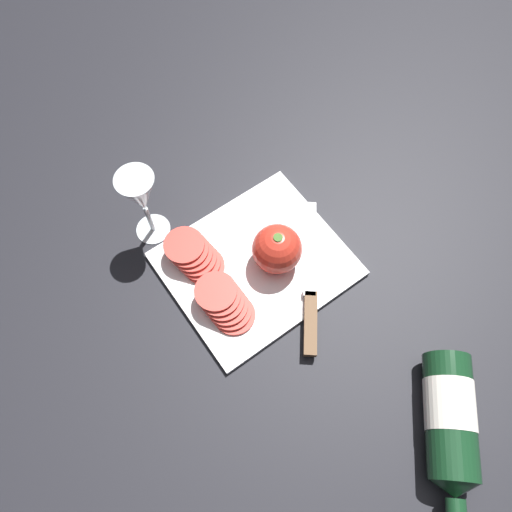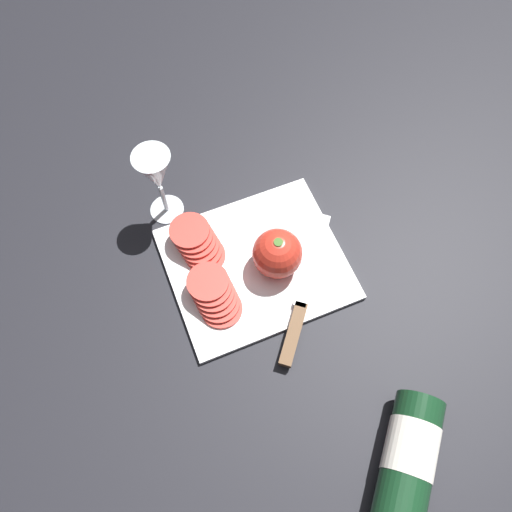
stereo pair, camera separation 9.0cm
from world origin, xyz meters
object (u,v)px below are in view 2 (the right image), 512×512
(wine_glass, at_px, (156,175))
(whole_tomato, at_px, (277,254))
(wine_bottle, at_px, (407,466))
(tomato_slice_stack_far, at_px, (197,243))
(tomato_slice_stack_near, at_px, (215,295))
(knife, at_px, (296,317))

(wine_glass, xyz_separation_m, whole_tomato, (-0.15, 0.20, -0.06))
(wine_glass, bearing_deg, wine_bottle, 108.53)
(wine_bottle, xyz_separation_m, tomato_slice_stack_far, (0.17, -0.48, -0.01))
(wine_glass, height_order, tomato_slice_stack_far, wine_glass)
(tomato_slice_stack_near, distance_m, tomato_slice_stack_far, 0.11)
(tomato_slice_stack_near, bearing_deg, knife, 143.81)
(wine_glass, bearing_deg, knife, 115.13)
(wine_bottle, xyz_separation_m, wine_glass, (0.20, -0.59, 0.08))
(tomato_slice_stack_near, height_order, tomato_slice_stack_far, same)
(wine_bottle, bearing_deg, tomato_slice_stack_near, -64.91)
(wine_bottle, bearing_deg, knife, -79.13)
(knife, bearing_deg, tomato_slice_stack_near, 92.85)
(tomato_slice_stack_near, relative_size, tomato_slice_stack_far, 1.01)
(wine_glass, distance_m, whole_tomato, 0.26)
(wine_bottle, relative_size, tomato_slice_stack_near, 2.21)
(wine_glass, relative_size, knife, 0.68)
(whole_tomato, bearing_deg, tomato_slice_stack_near, 9.71)
(whole_tomato, relative_size, knife, 0.36)
(knife, bearing_deg, whole_tomato, 34.28)
(whole_tomato, xyz_separation_m, knife, (0.01, 0.11, -0.04))
(whole_tomato, xyz_separation_m, tomato_slice_stack_far, (0.12, -0.09, -0.03))
(wine_glass, distance_m, knife, 0.35)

